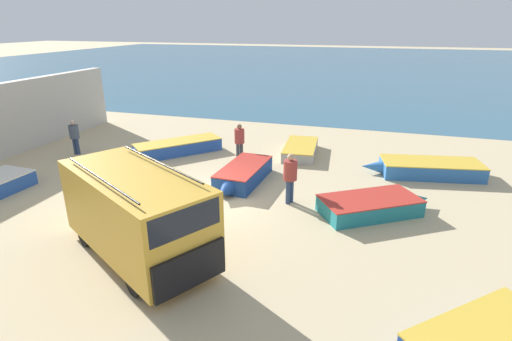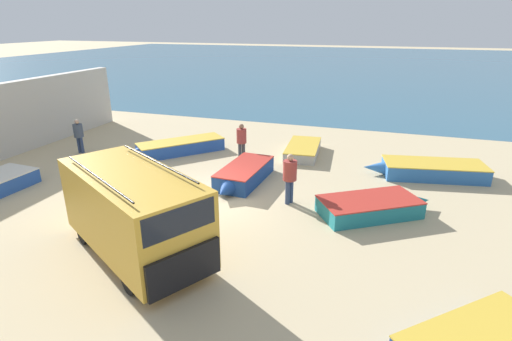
{
  "view_description": "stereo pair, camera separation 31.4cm",
  "coord_description": "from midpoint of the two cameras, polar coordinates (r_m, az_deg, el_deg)",
  "views": [
    {
      "loc": [
        5.61,
        -11.88,
        6.07
      ],
      "look_at": [
        1.67,
        1.04,
        1.0
      ],
      "focal_mm": 28.0,
      "sensor_mm": 36.0,
      "label": 1
    },
    {
      "loc": [
        5.91,
        -11.79,
        6.07
      ],
      "look_at": [
        1.67,
        1.04,
        1.0
      ],
      "focal_mm": 28.0,
      "sensor_mm": 36.0,
      "label": 2
    }
  ],
  "objects": [
    {
      "name": "fishing_rowboat_3",
      "position": [
        13.91,
        15.68,
        -4.81
      ],
      "size": [
        3.86,
        3.09,
        0.58
      ],
      "rotation": [
        0.0,
        0.0,
        0.58
      ],
      "color": "#1E757F",
      "rests_on": "ground_plane"
    },
    {
      "name": "fisherman_1",
      "position": [
        13.87,
        4.26,
        -0.51
      ],
      "size": [
        0.48,
        0.48,
        1.83
      ],
      "rotation": [
        0.0,
        0.0,
        5.84
      ],
      "color": "navy",
      "rests_on": "ground_plane"
    },
    {
      "name": "fishing_rowboat_6",
      "position": [
        19.53,
        5.95,
        3.11
      ],
      "size": [
        1.7,
        3.86,
        0.49
      ],
      "rotation": [
        0.0,
        0.0,
        1.65
      ],
      "color": "#ADA89E",
      "rests_on": "ground_plane"
    },
    {
      "name": "fishing_rowboat_1",
      "position": [
        19.8,
        -12.01,
        3.21
      ],
      "size": [
        4.07,
        4.34,
        0.62
      ],
      "rotation": [
        0.0,
        0.0,
        3.97
      ],
      "color": "#234CA3",
      "rests_on": "ground_plane"
    },
    {
      "name": "ground_plane",
      "position": [
        14.49,
        -8.18,
        -4.41
      ],
      "size": [
        200.0,
        200.0,
        0.0
      ],
      "primitive_type": "plane",
      "color": "tan"
    },
    {
      "name": "fisherman_2",
      "position": [
        18.27,
        -2.87,
        4.54
      ],
      "size": [
        0.45,
        0.45,
        1.72
      ],
      "rotation": [
        0.0,
        0.0,
        5.4
      ],
      "color": "#38383D",
      "rests_on": "ground_plane"
    },
    {
      "name": "sea_water",
      "position": [
        64.38,
        12.15,
        14.73
      ],
      "size": [
        120.0,
        80.0,
        0.01
      ],
      "primitive_type": "cube",
      "color": "#33607A",
      "rests_on": "ground_plane"
    },
    {
      "name": "fishing_rowboat_0",
      "position": [
        18.05,
        22.78,
        0.3
      ],
      "size": [
        4.94,
        2.31,
        0.62
      ],
      "rotation": [
        0.0,
        0.0,
        3.32
      ],
      "color": "#2D66AD",
      "rests_on": "ground_plane"
    },
    {
      "name": "fisherman_0",
      "position": [
        21.08,
        -24.92,
        4.71
      ],
      "size": [
        0.44,
        0.44,
        1.66
      ],
      "rotation": [
        0.0,
        0.0,
        1.63
      ],
      "color": "navy",
      "rests_on": "ground_plane"
    },
    {
      "name": "fishing_rowboat_2",
      "position": [
        15.89,
        -2.51,
        -0.6
      ],
      "size": [
        1.58,
        3.86,
        0.67
      ],
      "rotation": [
        0.0,
        0.0,
        4.65
      ],
      "color": "navy",
      "rests_on": "ground_plane"
    },
    {
      "name": "parked_van",
      "position": [
        11.18,
        -17.46,
        -5.69
      ],
      "size": [
        5.34,
        4.29,
        2.51
      ],
      "rotation": [
        0.0,
        0.0,
        5.75
      ],
      "color": "gold",
      "rests_on": "ground_plane"
    }
  ]
}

